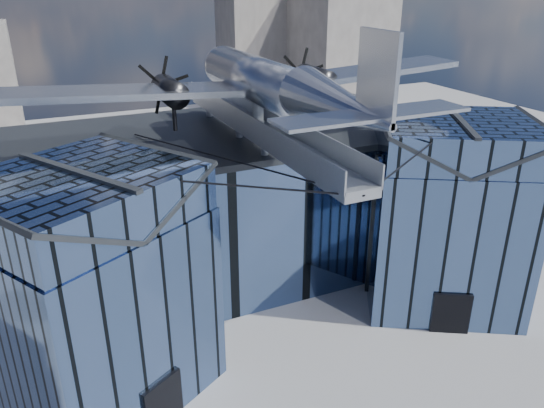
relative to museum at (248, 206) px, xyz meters
name	(u,v)px	position (x,y,z in m)	size (l,w,h in m)	color
ground_plane	(286,326)	(0.00, -5.82, -5.54)	(120.00, 120.00, 0.00)	gray
museum	(248,206)	(0.00, 0.00, 0.00)	(32.88, 24.50, 17.60)	#445D8A
bg_towers	(131,52)	(1.45, 44.67, 4.47)	(77.00, 24.50, 26.00)	gray
tree_side_e	(468,158)	(24.57, 5.88, -1.85)	(4.53, 4.53, 5.45)	black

